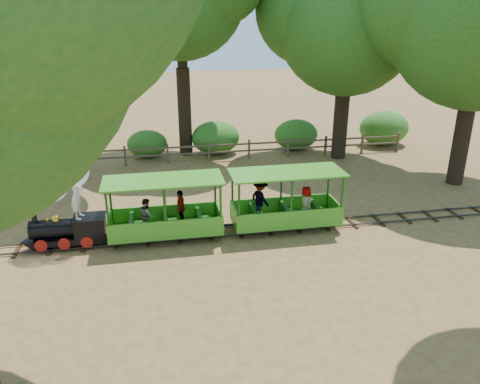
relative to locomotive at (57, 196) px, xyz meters
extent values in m
plane|color=#A37846|center=(6.62, -0.07, -1.69)|extent=(90.00, 90.00, 0.00)
cube|color=#3F3D3A|center=(6.62, -0.37, -1.62)|extent=(22.00, 0.05, 0.05)
cube|color=#3F3D3A|center=(6.62, 0.23, -1.62)|extent=(22.00, 0.05, 0.05)
cube|color=#382314|center=(6.62, -0.07, -1.67)|extent=(0.12, 1.00, 0.05)
cube|color=#382314|center=(1.62, -0.07, -1.67)|extent=(0.12, 1.00, 0.05)
cube|color=#382314|center=(11.62, -0.07, -1.67)|extent=(0.12, 1.00, 0.05)
cube|color=black|center=(0.21, -0.07, -1.41)|extent=(2.27, 0.72, 0.19)
cylinder|color=black|center=(-0.16, -0.07, -1.03)|extent=(1.44, 0.58, 0.58)
cylinder|color=black|center=(-0.72, -0.07, -0.51)|extent=(0.16, 0.16, 0.45)
sphere|color=gold|center=(-0.10, -0.07, -0.72)|extent=(0.27, 0.27, 0.27)
cylinder|color=gold|center=(-0.36, -0.07, -0.70)|extent=(0.10, 0.10, 0.10)
cube|color=black|center=(0.88, -0.07, -1.03)|extent=(0.93, 0.72, 0.57)
cube|color=black|center=(0.88, -0.07, -0.73)|extent=(0.98, 0.78, 0.04)
cone|color=black|center=(-1.03, -0.07, -1.43)|extent=(0.46, 0.66, 0.66)
cylinder|color=gold|center=(-0.91, -0.07, -0.92)|extent=(0.10, 0.14, 0.14)
cylinder|color=#9B140E|center=(-0.57, -0.44, -1.41)|extent=(0.37, 0.06, 0.37)
cylinder|color=#9B140E|center=(-0.57, 0.30, -1.41)|extent=(0.37, 0.06, 0.37)
cylinder|color=#9B140E|center=(0.10, -0.44, -1.41)|extent=(0.37, 0.06, 0.37)
cylinder|color=#9B140E|center=(0.10, 0.30, -1.41)|extent=(0.37, 0.06, 0.37)
cylinder|color=#9B140E|center=(0.77, -0.44, -1.41)|extent=(0.37, 0.06, 0.37)
cylinder|color=#9B140E|center=(0.77, 0.30, -1.41)|extent=(0.37, 0.06, 0.37)
sphere|color=white|center=(-0.62, -0.02, 0.08)|extent=(0.93, 0.93, 0.93)
sphere|color=white|center=(-0.21, 0.03, 0.44)|extent=(1.24, 1.24, 1.24)
sphere|color=white|center=(0.51, 0.08, 0.75)|extent=(1.03, 1.03, 1.03)
imported|color=silver|center=(0.61, -0.12, 0.06)|extent=(0.45, 0.61, 1.53)
cube|color=#409B21|center=(3.21, -0.07, -1.36)|extent=(3.58, 1.37, 0.11)
cube|color=#164E12|center=(3.21, -0.07, -1.49)|extent=(3.22, 0.53, 0.15)
cube|color=#409B21|center=(3.21, -0.71, -1.05)|extent=(3.58, 0.06, 0.53)
cube|color=#409B21|center=(3.21, 0.58, -1.05)|extent=(3.58, 0.06, 0.53)
cube|color=#409B21|center=(3.21, -0.07, 0.32)|extent=(3.74, 1.53, 0.05)
cylinder|color=#164E12|center=(1.50, -0.69, -0.52)|extent=(0.07, 0.07, 1.69)
cylinder|color=#164E12|center=(1.50, 0.55, -0.52)|extent=(0.07, 0.07, 1.69)
cylinder|color=#164E12|center=(4.92, -0.69, -0.52)|extent=(0.07, 0.07, 1.69)
cylinder|color=#164E12|center=(4.92, 0.55, -0.52)|extent=(0.07, 0.07, 1.69)
cube|color=#164E12|center=(2.14, -0.07, -1.10)|extent=(0.13, 1.16, 0.42)
cube|color=#164E12|center=(3.21, -0.07, -1.10)|extent=(0.13, 1.16, 0.42)
cube|color=#164E12|center=(4.29, -0.07, -1.10)|extent=(0.13, 1.16, 0.42)
cylinder|color=black|center=(2.06, -0.43, -1.45)|extent=(0.30, 0.06, 0.30)
cylinder|color=black|center=(2.06, 0.29, -1.45)|extent=(0.30, 0.06, 0.30)
cylinder|color=black|center=(4.36, -0.43, -1.45)|extent=(0.30, 0.06, 0.30)
cylinder|color=black|center=(4.36, 0.29, -1.45)|extent=(0.30, 0.06, 0.30)
imported|color=gray|center=(2.64, -0.17, -0.76)|extent=(0.47, 0.57, 1.10)
imported|color=gray|center=(3.72, 0.14, -0.72)|extent=(0.48, 0.75, 1.19)
cube|color=#409B21|center=(7.21, -0.07, -1.36)|extent=(3.58, 1.37, 0.11)
cube|color=#164E12|center=(7.21, -0.07, -1.49)|extent=(3.22, 0.53, 0.15)
cube|color=#409B21|center=(7.21, -0.71, -1.05)|extent=(3.58, 0.06, 0.53)
cube|color=#409B21|center=(7.21, 0.58, -1.05)|extent=(3.58, 0.06, 0.53)
cube|color=#409B21|center=(7.21, -0.07, 0.32)|extent=(3.74, 1.53, 0.05)
cylinder|color=#164E12|center=(5.50, -0.69, -0.52)|extent=(0.07, 0.07, 1.69)
cylinder|color=#164E12|center=(5.50, 0.55, -0.52)|extent=(0.07, 0.07, 1.69)
cylinder|color=#164E12|center=(8.92, -0.69, -0.52)|extent=(0.07, 0.07, 1.69)
cylinder|color=#164E12|center=(8.92, 0.55, -0.52)|extent=(0.07, 0.07, 1.69)
cube|color=#164E12|center=(6.13, -0.07, -1.10)|extent=(0.13, 1.16, 0.42)
cube|color=#164E12|center=(7.21, -0.07, -1.10)|extent=(0.13, 1.16, 0.42)
cube|color=#164E12|center=(8.28, -0.07, -1.10)|extent=(0.13, 1.16, 0.42)
cylinder|color=black|center=(6.06, -0.43, -1.45)|extent=(0.30, 0.06, 0.30)
cylinder|color=black|center=(6.06, 0.29, -1.45)|extent=(0.30, 0.06, 0.30)
cylinder|color=black|center=(8.36, -0.43, -1.45)|extent=(0.30, 0.06, 0.30)
cylinder|color=black|center=(8.36, 0.29, -1.45)|extent=(0.30, 0.06, 0.30)
imported|color=gray|center=(6.40, 0.22, -0.64)|extent=(0.84, 1.00, 1.34)
imported|color=gray|center=(7.83, -0.29, -0.72)|extent=(0.48, 0.64, 1.18)
cylinder|color=#2D2116|center=(-1.88, 5.93, 0.01)|extent=(0.70, 0.70, 3.41)
cylinder|color=#2D2116|center=(-1.88, 5.93, 2.69)|extent=(0.52, 0.53, 1.95)
sphere|color=#1B561A|center=(-1.88, 5.93, 4.62)|extent=(6.37, 6.37, 6.37)
sphere|color=#1B561A|center=(-0.29, 4.98, 5.42)|extent=(4.77, 4.77, 4.77)
cylinder|color=#2D2116|center=(4.62, 9.43, 0.48)|extent=(0.66, 0.66, 4.34)
cylinder|color=#2D2116|center=(4.62, 9.43, 3.89)|extent=(0.50, 0.50, 2.48)
cylinder|color=#2D2116|center=(12.12, 7.43, 0.02)|extent=(0.72, 0.72, 3.42)
cylinder|color=#2D2116|center=(12.12, 7.43, 2.71)|extent=(0.54, 0.54, 1.96)
sphere|color=#1B561A|center=(12.12, 7.43, 4.66)|extent=(6.51, 6.51, 6.51)
sphere|color=#1B561A|center=(13.75, 6.46, 5.47)|extent=(4.88, 4.88, 4.88)
sphere|color=#1B561A|center=(10.66, 8.57, 5.31)|extent=(5.21, 5.21, 5.21)
cylinder|color=#2D2116|center=(15.62, 2.93, 0.10)|extent=(0.68, 0.68, 3.59)
cylinder|color=#2D2116|center=(15.62, 2.93, 2.93)|extent=(0.51, 0.51, 2.05)
cube|color=brown|center=(-2.38, 7.93, -1.19)|extent=(0.10, 0.10, 1.00)
cube|color=brown|center=(-0.38, 7.93, -1.19)|extent=(0.10, 0.10, 1.00)
cube|color=brown|center=(1.62, 7.93, -1.19)|extent=(0.10, 0.10, 1.00)
cube|color=brown|center=(3.62, 7.93, -1.19)|extent=(0.10, 0.10, 1.00)
cube|color=brown|center=(5.62, 7.93, -1.19)|extent=(0.10, 0.10, 1.00)
cube|color=brown|center=(7.62, 7.93, -1.19)|extent=(0.10, 0.10, 1.00)
cube|color=brown|center=(9.62, 7.93, -1.19)|extent=(0.10, 0.10, 1.00)
cube|color=brown|center=(11.62, 7.93, -1.19)|extent=(0.10, 0.10, 1.00)
cube|color=brown|center=(13.62, 7.93, -1.19)|extent=(0.10, 0.10, 1.00)
cube|color=brown|center=(15.62, 7.93, -1.19)|extent=(0.10, 0.10, 1.00)
cube|color=brown|center=(6.62, 7.93, -0.89)|extent=(18.00, 0.06, 0.08)
cube|color=brown|center=(6.62, 7.93, -1.24)|extent=(18.00, 0.06, 0.08)
ellipsoid|color=#2D6B1E|center=(2.67, 9.23, -1.00)|extent=(2.00, 1.54, 1.38)
ellipsoid|color=#2D6B1E|center=(6.14, 9.23, -0.84)|extent=(2.45, 1.89, 1.70)
ellipsoid|color=#2D6B1E|center=(10.44, 9.23, -0.89)|extent=(2.32, 1.78, 1.61)
ellipsoid|color=#2D6B1E|center=(15.44, 9.23, -0.75)|extent=(2.72, 2.09, 1.88)
camera|label=1|loc=(3.02, -13.95, 5.27)|focal=35.00mm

